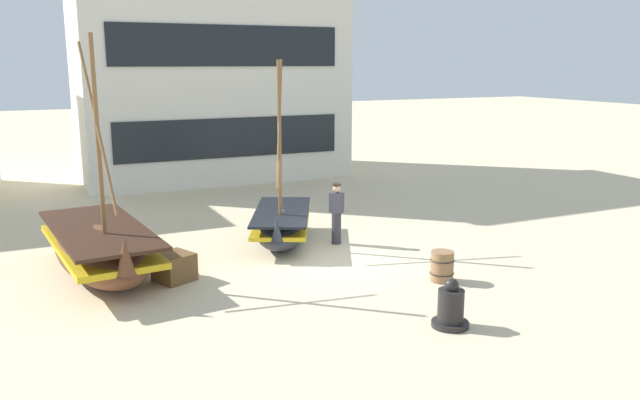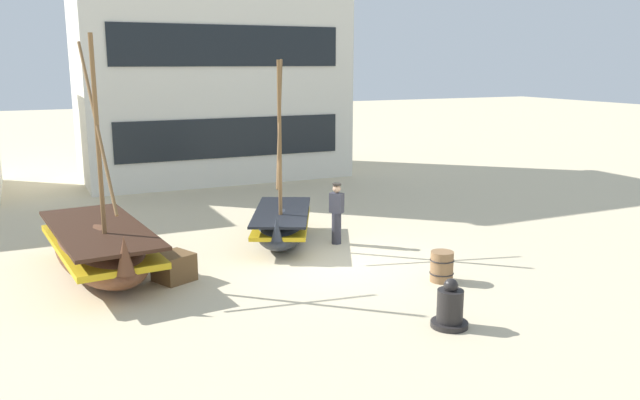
{
  "view_description": "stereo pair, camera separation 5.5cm",
  "coord_description": "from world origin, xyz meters",
  "px_view_note": "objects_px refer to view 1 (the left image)",
  "views": [
    {
      "loc": [
        -6.9,
        -13.7,
        4.88
      ],
      "look_at": [
        0.0,
        1.0,
        1.4
      ],
      "focal_mm": 36.13,
      "sensor_mm": 36.0,
      "label": 1
    },
    {
      "loc": [
        -6.85,
        -13.72,
        4.88
      ],
      "look_at": [
        0.0,
        1.0,
        1.4
      ],
      "focal_mm": 36.13,
      "sensor_mm": 36.0,
      "label": 2
    }
  ],
  "objects_px": {
    "fisherman_by_hull": "(336,214)",
    "harbor_building_main": "(208,48)",
    "capstan_winch": "(451,308)",
    "fishing_boat_near_left": "(100,249)",
    "fishing_boat_centre_large": "(282,224)",
    "wooden_barrel": "(442,266)",
    "cargo_crate": "(174,267)"
  },
  "relations": [
    {
      "from": "fishing_boat_near_left",
      "to": "capstan_winch",
      "type": "relative_size",
      "value": 5.8
    },
    {
      "from": "fishing_boat_centre_large",
      "to": "wooden_barrel",
      "type": "xyz_separation_m",
      "value": [
        2.11,
        -4.5,
        -0.17
      ]
    },
    {
      "from": "fisherman_by_hull",
      "to": "capstan_winch",
      "type": "xyz_separation_m",
      "value": [
        -0.59,
        -5.99,
        -0.47
      ]
    },
    {
      "from": "fisherman_by_hull",
      "to": "capstan_winch",
      "type": "height_order",
      "value": "fisherman_by_hull"
    },
    {
      "from": "fishing_boat_near_left",
      "to": "cargo_crate",
      "type": "height_order",
      "value": "fishing_boat_near_left"
    },
    {
      "from": "cargo_crate",
      "to": "harbor_building_main",
      "type": "relative_size",
      "value": 0.07
    },
    {
      "from": "fishing_boat_near_left",
      "to": "capstan_winch",
      "type": "height_order",
      "value": "fishing_boat_near_left"
    },
    {
      "from": "fisherman_by_hull",
      "to": "wooden_barrel",
      "type": "relative_size",
      "value": 2.41
    },
    {
      "from": "fisherman_by_hull",
      "to": "harbor_building_main",
      "type": "height_order",
      "value": "harbor_building_main"
    },
    {
      "from": "fishing_boat_near_left",
      "to": "fisherman_by_hull",
      "type": "distance_m",
      "value": 6.17
    },
    {
      "from": "fishing_boat_near_left",
      "to": "fishing_boat_centre_large",
      "type": "distance_m",
      "value": 4.91
    },
    {
      "from": "wooden_barrel",
      "to": "cargo_crate",
      "type": "distance_m",
      "value": 6.1
    },
    {
      "from": "capstan_winch",
      "to": "cargo_crate",
      "type": "distance_m",
      "value": 6.34
    },
    {
      "from": "wooden_barrel",
      "to": "harbor_building_main",
      "type": "xyz_separation_m",
      "value": [
        -0.81,
        16.06,
        5.14
      ]
    },
    {
      "from": "wooden_barrel",
      "to": "harbor_building_main",
      "type": "height_order",
      "value": "harbor_building_main"
    },
    {
      "from": "fishing_boat_near_left",
      "to": "harbor_building_main",
      "type": "xyz_separation_m",
      "value": [
        6.14,
        12.32,
        4.85
      ]
    },
    {
      "from": "fishing_boat_centre_large",
      "to": "harbor_building_main",
      "type": "xyz_separation_m",
      "value": [
        1.3,
        11.56,
        4.97
      ]
    },
    {
      "from": "cargo_crate",
      "to": "harbor_building_main",
      "type": "bearing_deg",
      "value": 70.76
    },
    {
      "from": "fishing_boat_centre_large",
      "to": "capstan_winch",
      "type": "bearing_deg",
      "value": -83.78
    },
    {
      "from": "cargo_crate",
      "to": "harbor_building_main",
      "type": "height_order",
      "value": "harbor_building_main"
    },
    {
      "from": "capstan_winch",
      "to": "fishing_boat_centre_large",
      "type": "bearing_deg",
      "value": 96.22
    },
    {
      "from": "harbor_building_main",
      "to": "fisherman_by_hull",
      "type": "bearing_deg",
      "value": -89.88
    },
    {
      "from": "fishing_boat_near_left",
      "to": "wooden_barrel",
      "type": "bearing_deg",
      "value": -28.29
    },
    {
      "from": "cargo_crate",
      "to": "harbor_building_main",
      "type": "xyz_separation_m",
      "value": [
        4.69,
        13.44,
        5.17
      ]
    },
    {
      "from": "fisherman_by_hull",
      "to": "harbor_building_main",
      "type": "distance_m",
      "value": 13.12
    },
    {
      "from": "fisherman_by_hull",
      "to": "wooden_barrel",
      "type": "xyz_separation_m",
      "value": [
        0.79,
        -3.79,
        -0.48
      ]
    },
    {
      "from": "wooden_barrel",
      "to": "harbor_building_main",
      "type": "bearing_deg",
      "value": 92.9
    },
    {
      "from": "fishing_boat_centre_large",
      "to": "capstan_winch",
      "type": "relative_size",
      "value": 5.25
    },
    {
      "from": "fishing_boat_centre_large",
      "to": "wooden_barrel",
      "type": "bearing_deg",
      "value": -64.88
    },
    {
      "from": "fishing_boat_centre_large",
      "to": "wooden_barrel",
      "type": "distance_m",
      "value": 4.97
    },
    {
      "from": "wooden_barrel",
      "to": "harbor_building_main",
      "type": "relative_size",
      "value": 0.06
    },
    {
      "from": "fisherman_by_hull",
      "to": "harbor_building_main",
      "type": "bearing_deg",
      "value": 90.12
    }
  ]
}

